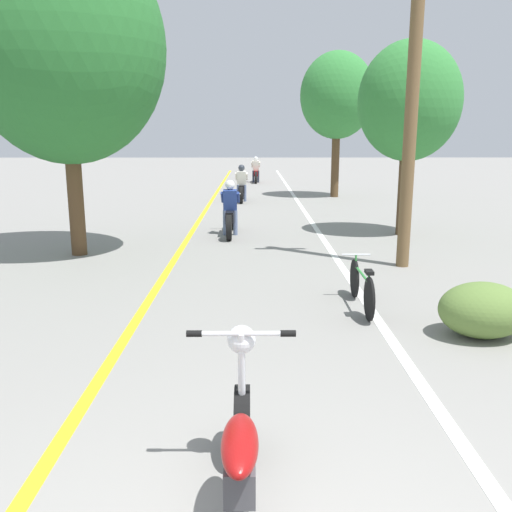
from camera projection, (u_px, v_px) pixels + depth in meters
The scene contains 12 objects.
lane_stripe_center at pixel (196, 225), 15.25m from camera, with size 0.14×48.00×0.01m, color yellow.
lane_stripe_edge at pixel (314, 225), 15.27m from camera, with size 0.14×48.00×0.01m, color white.
utility_pole at pixel (414, 64), 9.70m from camera, with size 1.10×0.24×7.26m.
roadside_tree_right_near at pixel (410, 102), 13.14m from camera, with size 2.51×2.26×4.73m.
roadside_tree_right_far at pixel (337, 96), 21.42m from camera, with size 2.95×2.65×5.72m.
roadside_tree_left at pixel (65, 48), 10.63m from camera, with size 3.97×3.57×6.46m.
roadside_bush at pixel (483, 310), 6.76m from camera, with size 1.10×0.88×0.70m.
motorcycle_foreground at pixel (240, 460), 3.52m from camera, with size 0.78×2.08×1.13m.
motorcycle_rider_lead at pixel (230, 214), 13.71m from camera, with size 0.50×2.17×1.39m.
motorcycle_rider_mid at pixel (242, 187), 20.69m from camera, with size 0.50×2.01×1.39m.
motorcycle_rider_far at pixel (256, 173), 28.96m from camera, with size 0.50×2.05×1.37m.
bicycle_parked at pixel (362, 286), 7.90m from camera, with size 0.44×1.70×0.70m.
Camera 1 is at (-0.09, -2.15, 2.49)m, focal length 38.00 mm.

